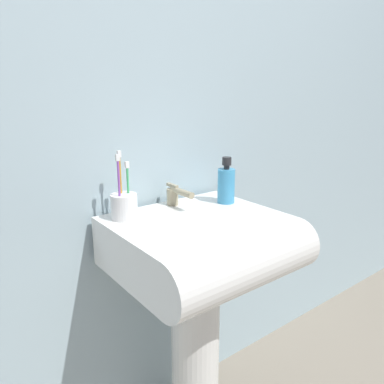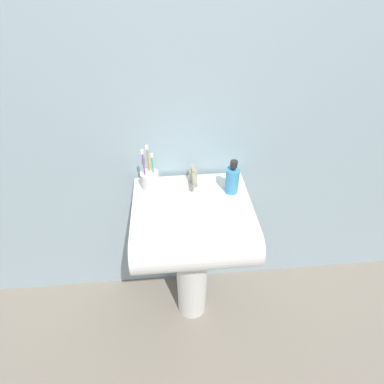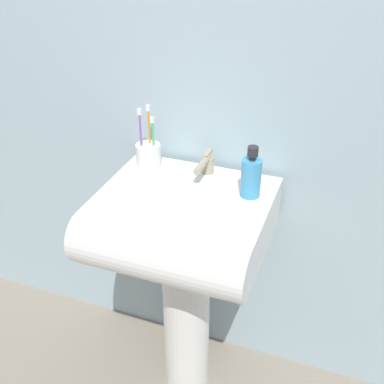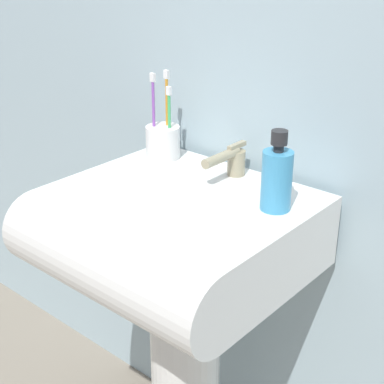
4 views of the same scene
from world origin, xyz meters
The scene contains 7 objects.
ground_plane centered at (0.00, 0.00, 0.00)m, with size 6.00×6.00×0.00m, color gray.
wall_back centered at (0.00, 0.25, 1.20)m, with size 5.00×0.05×2.40m, color #9EB7C1.
sink_pedestal centered at (0.00, 0.00, 0.35)m, with size 0.17×0.17×0.69m, color white.
sink_basin centered at (0.00, -0.06, 0.77)m, with size 0.52×0.48×0.16m.
faucet centered at (0.02, 0.14, 0.89)m, with size 0.04×0.14×0.07m.
toothbrush_cup centered at (-0.18, 0.13, 0.89)m, with size 0.08×0.08×0.21m.
soap_bottle centered at (0.19, 0.06, 0.92)m, with size 0.06×0.06×0.16m.
Camera 3 is at (0.45, -1.16, 1.62)m, focal length 45.00 mm.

